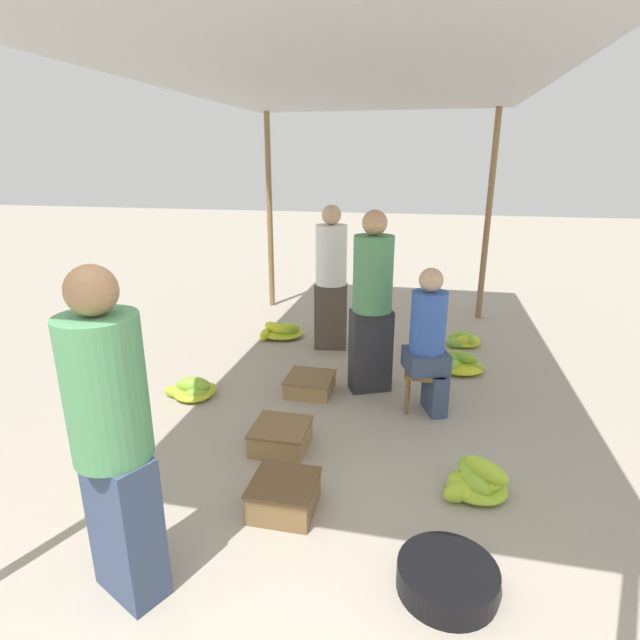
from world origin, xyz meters
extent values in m
cylinder|color=olive|center=(-1.50, 5.97, 1.36)|extent=(0.08, 0.08, 2.73)
cylinder|color=olive|center=(1.50, 5.97, 1.36)|extent=(0.08, 0.08, 2.73)
cube|color=#B2B2B7|center=(0.00, 3.13, 2.75)|extent=(3.40, 6.07, 0.04)
cube|color=#384766|center=(-0.61, 0.78, 0.39)|extent=(0.43, 0.35, 0.79)
cylinder|color=#4C8C59|center=(-0.61, 0.78, 1.13)|extent=(0.48, 0.48, 0.68)
sphere|color=#9E704C|center=(-0.61, 0.78, 1.58)|extent=(0.22, 0.22, 0.22)
cube|color=brown|center=(0.80, 3.09, 0.35)|extent=(0.34, 0.34, 0.04)
cylinder|color=brown|center=(0.67, 2.95, 0.16)|extent=(0.04, 0.04, 0.33)
cylinder|color=brown|center=(0.94, 2.95, 0.16)|extent=(0.04, 0.04, 0.33)
cylinder|color=brown|center=(0.67, 3.23, 0.16)|extent=(0.04, 0.04, 0.33)
cylinder|color=brown|center=(0.94, 3.23, 0.16)|extent=(0.04, 0.04, 0.33)
cube|color=#384766|center=(0.90, 3.06, 0.18)|extent=(0.23, 0.34, 0.37)
cube|color=#384766|center=(0.80, 3.09, 0.46)|extent=(0.43, 0.43, 0.18)
cylinder|color=#3359B2|center=(0.80, 3.09, 0.81)|extent=(0.38, 0.38, 0.52)
sphere|color=tan|center=(0.80, 3.09, 1.17)|extent=(0.20, 0.20, 0.20)
cylinder|color=black|center=(0.97, 1.12, 0.07)|extent=(0.51, 0.51, 0.14)
ellipsoid|color=#B2CB2C|center=(-1.28, 2.93, 0.09)|extent=(0.20, 0.35, 0.09)
ellipsoid|color=#83B935|center=(-1.26, 2.83, 0.14)|extent=(0.33, 0.19, 0.14)
ellipsoid|color=#A2C52F|center=(-1.42, 2.80, 0.06)|extent=(0.30, 0.16, 0.12)
ellipsoid|color=#B3CC2C|center=(-1.15, 2.90, 0.06)|extent=(0.19, 0.28, 0.09)
ellipsoid|color=#87BA34|center=(-1.22, 2.77, 0.07)|extent=(0.23, 0.18, 0.13)
ellipsoid|color=#BFD12A|center=(-1.27, 2.82, 0.05)|extent=(0.36, 0.31, 0.10)
ellipsoid|color=#8CBC33|center=(-1.12, 1.56, 0.07)|extent=(0.30, 0.18, 0.12)
ellipsoid|color=#8EBD33|center=(-1.21, 1.44, 0.09)|extent=(0.33, 0.29, 0.12)
ellipsoid|color=yellow|center=(-1.25, 1.53, 0.06)|extent=(0.25, 0.16, 0.12)
ellipsoid|color=#78B437|center=(-1.23, 1.56, 0.17)|extent=(0.26, 0.25, 0.11)
ellipsoid|color=#91BE32|center=(-1.16, 1.42, 0.06)|extent=(0.16, 0.23, 0.13)
ellipsoid|color=yellow|center=(-1.17, 1.49, 0.14)|extent=(0.32, 0.27, 0.12)
ellipsoid|color=#88BB34|center=(-1.23, 1.51, 0.05)|extent=(0.36, 0.32, 0.10)
ellipsoid|color=#84B934|center=(-0.97, 4.77, 0.09)|extent=(0.20, 0.24, 0.10)
ellipsoid|color=yellow|center=(-0.89, 4.72, 0.06)|extent=(0.30, 0.34, 0.11)
ellipsoid|color=yellow|center=(-1.12, 4.47, 0.06)|extent=(0.12, 0.23, 0.13)
ellipsoid|color=#B9CE2B|center=(-0.94, 4.70, 0.09)|extent=(0.25, 0.14, 0.13)
ellipsoid|color=#CCD628|center=(-1.03, 4.55, 0.14)|extent=(0.33, 0.26, 0.13)
ellipsoid|color=#A2C52F|center=(-0.83, 4.57, 0.13)|extent=(0.30, 0.31, 0.14)
ellipsoid|color=#B2CC2C|center=(-0.95, 4.63, 0.05)|extent=(0.53, 0.47, 0.10)
ellipsoid|color=#8ABC33|center=(1.10, 3.93, 0.09)|extent=(0.22, 0.24, 0.11)
ellipsoid|color=#91BE32|center=(1.28, 4.01, 0.07)|extent=(0.31, 0.24, 0.11)
ellipsoid|color=#81B835|center=(1.17, 4.02, 0.15)|extent=(0.35, 0.21, 0.13)
ellipsoid|color=yellow|center=(1.00, 4.12, 0.07)|extent=(0.17, 0.29, 0.15)
ellipsoid|color=#76B337|center=(1.08, 4.01, 0.11)|extent=(0.31, 0.31, 0.15)
ellipsoid|color=yellow|center=(1.16, 4.00, 0.05)|extent=(0.49, 0.43, 0.10)
ellipsoid|color=#A2C52F|center=(1.06, 1.86, 0.06)|extent=(0.28, 0.25, 0.13)
ellipsoid|color=#B1CB2D|center=(1.27, 1.95, 0.12)|extent=(0.24, 0.27, 0.10)
ellipsoid|color=#B1CB2C|center=(1.07, 1.92, 0.07)|extent=(0.22, 0.31, 0.11)
ellipsoid|color=#8DBD33|center=(1.15, 1.91, 0.11)|extent=(0.26, 0.25, 0.14)
ellipsoid|color=#9EC430|center=(1.22, 1.92, 0.20)|extent=(0.32, 0.29, 0.14)
ellipsoid|color=#8DBD33|center=(1.13, 2.01, 0.14)|extent=(0.23, 0.28, 0.12)
ellipsoid|color=#9DC330|center=(1.18, 1.94, 0.05)|extent=(0.39, 0.34, 0.10)
ellipsoid|color=#86BA34|center=(1.20, 4.91, 0.07)|extent=(0.33, 0.28, 0.14)
ellipsoid|color=#CCD628|center=(1.28, 4.71, 0.10)|extent=(0.30, 0.17, 0.13)
ellipsoid|color=#73B237|center=(1.17, 4.70, 0.06)|extent=(0.29, 0.16, 0.12)
ellipsoid|color=#7DB636|center=(1.31, 4.82, 0.06)|extent=(0.32, 0.33, 0.13)
ellipsoid|color=#82B835|center=(1.27, 4.74, 0.10)|extent=(0.25, 0.27, 0.15)
ellipsoid|color=yellow|center=(1.25, 4.78, 0.05)|extent=(0.35, 0.31, 0.10)
cube|color=#9E7A4C|center=(-0.24, 2.21, 0.08)|extent=(0.40, 0.40, 0.17)
cube|color=brown|center=(-0.24, 2.21, 0.18)|extent=(0.42, 0.42, 0.02)
cube|color=#9E7A4C|center=(-0.25, 3.19, 0.07)|extent=(0.42, 0.42, 0.14)
cube|color=brown|center=(-0.25, 3.19, 0.15)|extent=(0.43, 0.43, 0.02)
cube|color=brown|center=(-0.02, 1.53, 0.09)|extent=(0.39, 0.39, 0.19)
cube|color=brown|center=(-0.02, 1.53, 0.20)|extent=(0.40, 0.40, 0.02)
cube|color=#2D2D33|center=(0.29, 3.38, 0.39)|extent=(0.43, 0.34, 0.79)
cylinder|color=#4C8C59|center=(0.29, 3.38, 1.13)|extent=(0.48, 0.48, 0.69)
sphere|color=tan|center=(0.29, 3.38, 1.58)|extent=(0.22, 0.22, 0.22)
cube|color=#4C4238|center=(-0.29, 4.39, 0.38)|extent=(0.39, 0.24, 0.76)
cylinder|color=white|center=(-0.29, 4.39, 1.10)|extent=(0.39, 0.39, 0.66)
sphere|color=tan|center=(-0.29, 4.39, 1.54)|extent=(0.22, 0.22, 0.22)
camera|label=1|loc=(0.76, -0.99, 2.10)|focal=28.00mm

